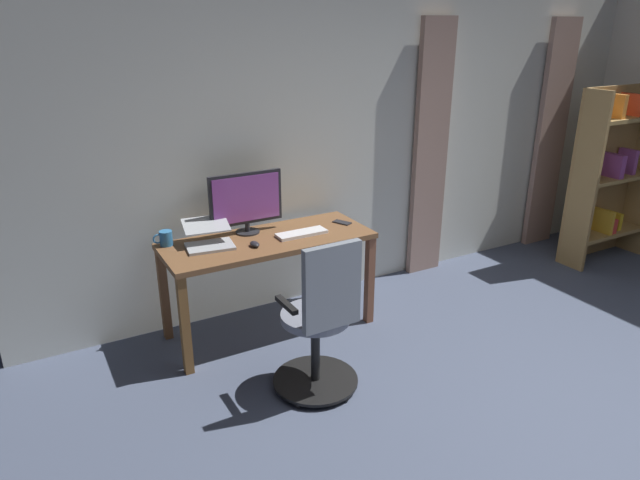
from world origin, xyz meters
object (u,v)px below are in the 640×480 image
(desk, at_px, (268,251))
(laptop, at_px, (208,238))
(office_chair, at_px, (321,325))
(computer_monitor, at_px, (246,200))
(cell_phone_by_monitor, at_px, (342,222))
(computer_mouse, at_px, (255,244))
(bookshelf, at_px, (609,175))
(mug_coffee, at_px, (166,238))
(computer_keyboard, at_px, (302,233))

(desk, distance_m, laptop, 0.46)
(office_chair, distance_m, computer_monitor, 1.19)
(cell_phone_by_monitor, bearing_deg, office_chair, 26.92)
(office_chair, xyz_separation_m, computer_mouse, (0.10, -0.78, 0.29))
(cell_phone_by_monitor, distance_m, bookshelf, 2.89)
(computer_mouse, xyz_separation_m, bookshelf, (-3.67, 0.15, 0.08))
(computer_monitor, xyz_separation_m, cell_phone_by_monitor, (-0.74, 0.16, -0.25))
(desk, height_order, mug_coffee, mug_coffee)
(laptop, relative_size, computer_mouse, 3.81)
(laptop, relative_size, cell_phone_by_monitor, 2.64)
(computer_monitor, height_order, computer_keyboard, computer_monitor)
(office_chair, relative_size, computer_keyboard, 2.76)
(office_chair, relative_size, bookshelf, 0.63)
(desk, relative_size, computer_monitor, 2.75)
(office_chair, distance_m, computer_mouse, 0.84)
(office_chair, distance_m, computer_keyboard, 0.92)
(laptop, height_order, mug_coffee, laptop)
(computer_monitor, height_order, bookshelf, bookshelf)
(office_chair, height_order, computer_monitor, computer_monitor)
(computer_keyboard, bearing_deg, office_chair, 70.27)
(computer_mouse, distance_m, bookshelf, 3.68)
(bookshelf, bearing_deg, cell_phone_by_monitor, -5.54)
(computer_mouse, bearing_deg, laptop, -32.46)
(computer_mouse, height_order, cell_phone_by_monitor, computer_mouse)
(cell_phone_by_monitor, bearing_deg, computer_keyboard, -13.78)
(laptop, bearing_deg, mug_coffee, -21.97)
(computer_mouse, relative_size, mug_coffee, 0.72)
(computer_mouse, relative_size, bookshelf, 0.06)
(desk, height_order, bookshelf, bookshelf)
(computer_keyboard, xyz_separation_m, cell_phone_by_monitor, (-0.40, -0.08, -0.01))
(cell_phone_by_monitor, relative_size, bookshelf, 0.08)
(office_chair, bearing_deg, computer_mouse, 96.70)
(computer_monitor, xyz_separation_m, computer_mouse, (0.07, 0.29, -0.24))
(computer_keyboard, bearing_deg, mug_coffee, -16.46)
(computer_keyboard, height_order, computer_mouse, computer_mouse)
(computer_monitor, bearing_deg, computer_keyboard, 143.61)
(cell_phone_by_monitor, bearing_deg, mug_coffee, -33.73)
(cell_phone_by_monitor, xyz_separation_m, mug_coffee, (1.34, -0.19, 0.05))
(office_chair, bearing_deg, computer_monitor, 91.14)
(desk, bearing_deg, mug_coffee, -17.67)
(computer_monitor, bearing_deg, computer_mouse, 77.40)
(desk, bearing_deg, computer_mouse, 35.55)
(computer_mouse, height_order, mug_coffee, mug_coffee)
(office_chair, xyz_separation_m, computer_monitor, (0.04, -1.07, 0.53))
(laptop, bearing_deg, desk, 178.24)
(office_chair, xyz_separation_m, computer_keyboard, (-0.30, -0.82, 0.29))
(computer_mouse, bearing_deg, cell_phone_by_monitor, -170.63)
(desk, bearing_deg, office_chair, 87.00)
(computer_keyboard, height_order, cell_phone_by_monitor, computer_keyboard)
(computer_monitor, distance_m, mug_coffee, 0.64)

